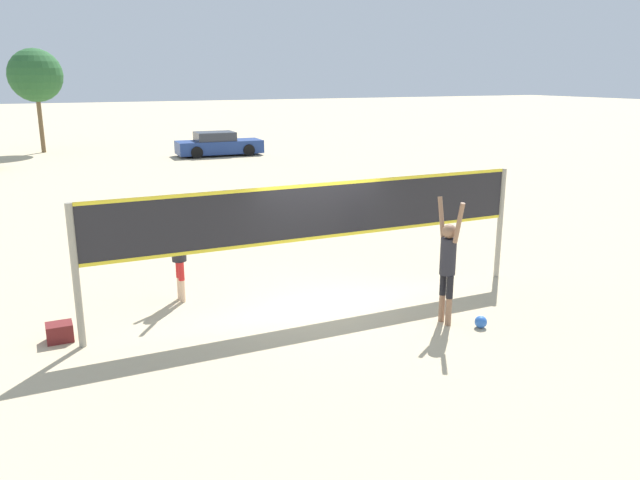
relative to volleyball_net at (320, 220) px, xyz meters
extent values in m
plane|color=#C6B28C|center=(0.00, 0.00, -1.71)|extent=(200.00, 200.00, 0.00)
cylinder|color=gray|center=(-4.31, 0.00, -0.51)|extent=(0.12, 0.12, 2.40)
cylinder|color=gray|center=(4.31, 0.00, -0.51)|extent=(0.12, 0.12, 2.40)
cube|color=black|center=(0.00, 0.00, 0.16)|extent=(8.50, 0.02, 1.06)
cube|color=yellow|center=(0.00, 0.00, 0.66)|extent=(8.50, 0.03, 0.06)
cube|color=yellow|center=(0.00, 0.00, -0.34)|extent=(8.50, 0.03, 0.06)
cylinder|color=#8C664C|center=(1.66, -1.82, -1.46)|extent=(0.11, 0.11, 0.51)
cylinder|color=black|center=(1.66, -1.82, -1.00)|extent=(0.12, 0.12, 0.41)
cylinder|color=#8C664C|center=(1.66, -1.62, -1.46)|extent=(0.11, 0.11, 0.51)
cylinder|color=black|center=(1.66, -1.62, -1.00)|extent=(0.12, 0.12, 0.41)
cylinder|color=#26262D|center=(1.66, -1.72, -0.47)|extent=(0.28, 0.28, 0.65)
sphere|color=#8C664C|center=(1.66, -1.72, -0.02)|extent=(0.25, 0.25, 0.25)
cylinder|color=#8C664C|center=(1.66, -1.96, 0.18)|extent=(0.08, 0.23, 0.73)
cylinder|color=#8C664C|center=(1.66, -1.47, 0.18)|extent=(0.08, 0.23, 0.73)
cylinder|color=beige|center=(-2.34, 1.57, -1.49)|extent=(0.11, 0.11, 0.45)
cylinder|color=red|center=(-2.34, 1.57, -1.09)|extent=(0.12, 0.12, 0.36)
cylinder|color=beige|center=(-2.34, 1.37, -1.49)|extent=(0.11, 0.11, 0.45)
cylinder|color=red|center=(-2.34, 1.37, -1.09)|extent=(0.12, 0.12, 0.36)
cylinder|color=#26262D|center=(-2.34, 1.47, -0.62)|extent=(0.28, 0.28, 0.57)
sphere|color=beige|center=(-2.34, 1.47, -0.22)|extent=(0.22, 0.22, 0.22)
cylinder|color=beige|center=(-2.34, 1.70, -0.05)|extent=(0.08, 0.21, 0.64)
cylinder|color=beige|center=(-2.34, 1.23, -0.05)|extent=(0.08, 0.21, 0.64)
sphere|color=blue|center=(2.11, -2.16, -1.61)|extent=(0.22, 0.22, 0.22)
cube|color=maroon|center=(-4.63, 0.39, -1.56)|extent=(0.42, 0.35, 0.31)
cube|color=navy|center=(4.90, 23.50, -1.24)|extent=(4.71, 1.97, 0.70)
cube|color=#2D333D|center=(4.67, 23.51, -0.65)|extent=(2.16, 1.72, 0.48)
cylinder|color=black|center=(6.38, 24.28, -1.39)|extent=(0.65, 0.25, 0.64)
cylinder|color=black|center=(6.30, 22.60, -1.39)|extent=(0.65, 0.25, 0.64)
cylinder|color=black|center=(3.50, 24.41, -1.39)|extent=(0.65, 0.25, 0.64)
cylinder|color=black|center=(3.43, 22.73, -1.39)|extent=(0.65, 0.25, 0.64)
cylinder|color=brown|center=(-3.88, 29.21, 0.03)|extent=(0.24, 0.24, 3.50)
sphere|color=#285B2D|center=(-3.88, 29.21, 2.59)|extent=(2.95, 2.95, 2.95)
camera|label=1|loc=(-4.81, -10.21, 2.59)|focal=35.00mm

